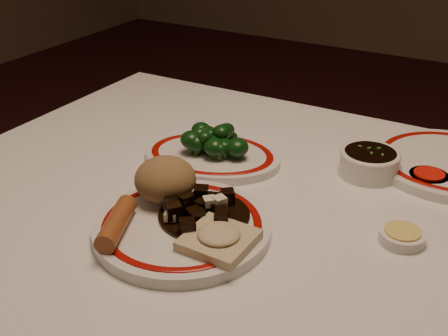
% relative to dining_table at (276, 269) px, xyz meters
% --- Properties ---
extents(dining_table, '(1.20, 0.90, 0.75)m').
position_rel_dining_table_xyz_m(dining_table, '(0.00, 0.00, 0.00)').
color(dining_table, white).
rests_on(dining_table, ground).
extents(main_plate, '(0.33, 0.33, 0.02)m').
position_rel_dining_table_xyz_m(main_plate, '(-0.10, -0.10, 0.10)').
color(main_plate, silver).
rests_on(main_plate, dining_table).
extents(rice_mound, '(0.09, 0.09, 0.07)m').
position_rel_dining_table_xyz_m(rice_mound, '(-0.16, -0.06, 0.14)').
color(rice_mound, olive).
rests_on(rice_mound, main_plate).
extents(spring_roll, '(0.07, 0.11, 0.03)m').
position_rel_dining_table_xyz_m(spring_roll, '(-0.17, -0.16, 0.12)').
color(spring_roll, '#965024').
rests_on(spring_roll, main_plate).
extents(fried_wonton, '(0.09, 0.09, 0.02)m').
position_rel_dining_table_xyz_m(fried_wonton, '(-0.03, -0.12, 0.12)').
color(fried_wonton, '#C6B68C').
rests_on(fried_wonton, main_plate).
extents(stirfry_heap, '(0.13, 0.13, 0.03)m').
position_rel_dining_table_xyz_m(stirfry_heap, '(-0.09, -0.07, 0.12)').
color(stirfry_heap, black).
rests_on(stirfry_heap, main_plate).
extents(broccoli_plate, '(0.28, 0.25, 0.02)m').
position_rel_dining_table_xyz_m(broccoli_plate, '(-0.18, 0.11, 0.10)').
color(broccoli_plate, silver).
rests_on(broccoli_plate, dining_table).
extents(broccoli_pile, '(0.13, 0.10, 0.05)m').
position_rel_dining_table_xyz_m(broccoli_pile, '(-0.18, 0.12, 0.13)').
color(broccoli_pile, '#23471C').
rests_on(broccoli_pile, broccoli_plate).
extents(soy_bowl, '(0.10, 0.10, 0.04)m').
position_rel_dining_table_xyz_m(soy_bowl, '(0.07, 0.20, 0.11)').
color(soy_bowl, silver).
rests_on(soy_bowl, dining_table).
extents(sweet_sour_dish, '(0.06, 0.06, 0.02)m').
position_rel_dining_table_xyz_m(sweet_sour_dish, '(0.17, 0.22, 0.10)').
color(sweet_sour_dish, silver).
rests_on(sweet_sour_dish, dining_table).
extents(mustard_dish, '(0.06, 0.06, 0.02)m').
position_rel_dining_table_xyz_m(mustard_dish, '(0.17, 0.03, 0.10)').
color(mustard_dish, silver).
rests_on(mustard_dish, dining_table).
extents(far_plate, '(0.30, 0.30, 0.02)m').
position_rel_dining_table_xyz_m(far_plate, '(0.19, 0.29, 0.10)').
color(far_plate, silver).
rests_on(far_plate, dining_table).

